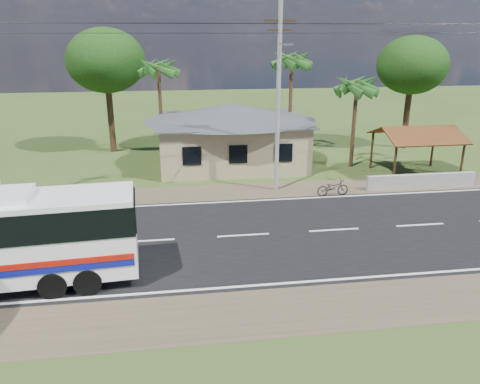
% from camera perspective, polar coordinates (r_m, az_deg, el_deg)
% --- Properties ---
extents(ground, '(120.00, 120.00, 0.00)m').
position_cam_1_polar(ground, '(22.39, 0.39, -5.33)').
color(ground, '#324C1B').
rests_on(ground, ground).
extents(road, '(120.00, 16.00, 0.03)m').
position_cam_1_polar(road, '(22.39, 0.39, -5.31)').
color(road, black).
rests_on(road, ground).
extents(house, '(12.40, 10.00, 5.00)m').
position_cam_1_polar(house, '(34.07, -1.15, 7.80)').
color(house, tan).
rests_on(house, ground).
extents(waiting_shed, '(5.20, 4.48, 3.35)m').
position_cam_1_polar(waiting_shed, '(33.49, 20.83, 6.54)').
color(waiting_shed, '#3C2916').
rests_on(waiting_shed, ground).
extents(concrete_barrier, '(7.00, 0.30, 0.90)m').
position_cam_1_polar(concrete_barrier, '(31.10, 21.21, 1.26)').
color(concrete_barrier, '#9E9E99').
rests_on(concrete_barrier, ground).
extents(utility_poles, '(32.80, 2.22, 11.00)m').
position_cam_1_polar(utility_poles, '(27.50, 4.02, 11.70)').
color(utility_poles, '#9E9E99').
rests_on(utility_poles, ground).
extents(palm_near, '(2.80, 2.80, 6.70)m').
position_cam_1_polar(palm_near, '(33.80, 14.06, 12.43)').
color(palm_near, '#47301E').
rests_on(palm_near, ground).
extents(palm_mid, '(2.80, 2.80, 8.20)m').
position_cam_1_polar(palm_mid, '(36.88, 6.34, 15.62)').
color(palm_mid, '#47301E').
rests_on(palm_mid, ground).
extents(palm_far, '(2.80, 2.80, 7.70)m').
position_cam_1_polar(palm_far, '(36.30, -9.92, 14.65)').
color(palm_far, '#47301E').
rests_on(palm_far, ground).
extents(tree_behind_house, '(6.00, 6.00, 9.61)m').
position_cam_1_polar(tree_behind_house, '(38.58, -16.04, 15.10)').
color(tree_behind_house, '#47301E').
rests_on(tree_behind_house, ground).
extents(tree_behind_shed, '(5.60, 5.60, 9.02)m').
position_cam_1_polar(tree_behind_shed, '(40.97, 20.26, 14.26)').
color(tree_behind_shed, '#47301E').
rests_on(tree_behind_shed, ground).
extents(motorcycle, '(1.95, 0.77, 1.01)m').
position_cam_1_polar(motorcycle, '(28.15, 11.24, 0.54)').
color(motorcycle, black).
rests_on(motorcycle, ground).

